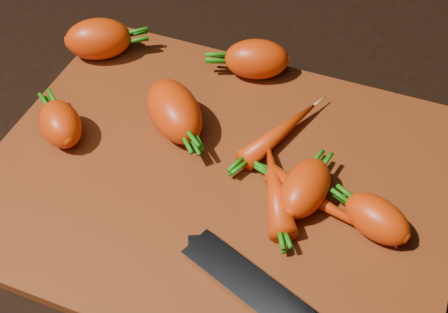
% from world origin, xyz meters
% --- Properties ---
extents(ground, '(2.00, 2.00, 0.01)m').
position_xyz_m(ground, '(0.00, 0.00, -0.01)').
color(ground, black).
extents(cutting_board, '(0.50, 0.40, 0.01)m').
position_xyz_m(cutting_board, '(0.00, 0.00, 0.01)').
color(cutting_board, '#66280C').
rests_on(cutting_board, ground).
extents(carrot_0, '(0.10, 0.09, 0.05)m').
position_xyz_m(carrot_0, '(-0.22, 0.13, 0.04)').
color(carrot_0, '#E93704').
rests_on(carrot_0, cutting_board).
extents(carrot_1, '(0.08, 0.08, 0.05)m').
position_xyz_m(carrot_1, '(-0.19, -0.01, 0.03)').
color(carrot_1, '#E93704').
rests_on(carrot_1, cutting_board).
extents(carrot_2, '(0.11, 0.11, 0.06)m').
position_xyz_m(carrot_2, '(-0.07, 0.05, 0.04)').
color(carrot_2, '#E93704').
rests_on(carrot_2, cutting_board).
extents(carrot_3, '(0.06, 0.08, 0.05)m').
position_xyz_m(carrot_3, '(0.09, -0.00, 0.03)').
color(carrot_3, '#E93704').
rests_on(carrot_3, cutting_board).
extents(carrot_4, '(0.09, 0.07, 0.05)m').
position_xyz_m(carrot_4, '(-0.02, 0.17, 0.04)').
color(carrot_4, '#E93704').
rests_on(carrot_4, cutting_board).
extents(carrot_5, '(0.08, 0.06, 0.04)m').
position_xyz_m(carrot_5, '(0.17, -0.01, 0.03)').
color(carrot_5, '#E93704').
rests_on(carrot_5, cutting_board).
extents(carrot_6, '(0.07, 0.12, 0.03)m').
position_xyz_m(carrot_6, '(0.04, 0.07, 0.02)').
color(carrot_6, '#E93704').
rests_on(carrot_6, cutting_board).
extents(carrot_7, '(0.13, 0.06, 0.02)m').
position_xyz_m(carrot_7, '(0.11, -0.01, 0.02)').
color(carrot_7, '#E93704').
rests_on(carrot_7, cutting_board).
extents(carrot_8, '(0.08, 0.11, 0.03)m').
position_xyz_m(carrot_8, '(0.06, -0.01, 0.03)').
color(carrot_8, '#E93704').
rests_on(carrot_8, cutting_board).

